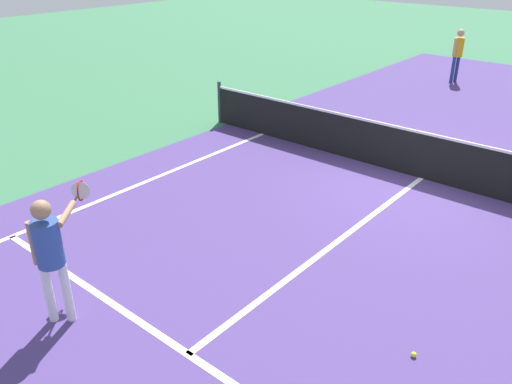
{
  "coord_description": "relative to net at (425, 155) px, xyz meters",
  "views": [
    {
      "loc": [
        3.51,
        -9.37,
        4.29
      ],
      "look_at": [
        -0.83,
        -4.19,
        1.0
      ],
      "focal_mm": 36.29,
      "sensor_mm": 36.0,
      "label": 1
    }
  ],
  "objects": [
    {
      "name": "court_surface_inbounds",
      "position": [
        0.0,
        0.0,
        -0.49
      ],
      "size": [
        10.62,
        24.4,
        0.0
      ],
      "primitive_type": "cube",
      "color": "#4C387A",
      "rests_on": "ground_plane"
    },
    {
      "name": "line_center_service",
      "position": [
        0.0,
        -3.2,
        -0.49
      ],
      "size": [
        0.1,
        6.4,
        0.01
      ],
      "primitive_type": "cube",
      "color": "white",
      "rests_on": "ground_plane"
    },
    {
      "name": "line_sideline_left",
      "position": [
        -4.11,
        -5.95,
        -0.49
      ],
      "size": [
        0.1,
        11.89,
        0.01
      ],
      "primitive_type": "cube",
      "color": "white",
      "rests_on": "ground_plane"
    },
    {
      "name": "net",
      "position": [
        0.0,
        0.0,
        0.0
      ],
      "size": [
        11.2,
        0.09,
        1.07
      ],
      "color": "#33383D",
      "rests_on": "ground_plane"
    },
    {
      "name": "tennis_ball_mid_court",
      "position": [
        2.01,
        -4.77,
        -0.46
      ],
      "size": [
        0.07,
        0.07,
        0.07
      ],
      "primitive_type": "sphere",
      "color": "#CCE033",
      "rests_on": "ground_plane"
    },
    {
      "name": "ground_plane",
      "position": [
        0.0,
        0.0,
        -0.49
      ],
      "size": [
        60.0,
        60.0,
        0.0
      ],
      "primitive_type": "plane",
      "color": "#38724C"
    },
    {
      "name": "line_service_near",
      "position": [
        0.0,
        -6.4,
        -0.49
      ],
      "size": [
        8.22,
        0.1,
        0.01
      ],
      "primitive_type": "cube",
      "color": "white",
      "rests_on": "ground_plane"
    },
    {
      "name": "player_near",
      "position": [
        -1.67,
        -6.96,
        0.55
      ],
      "size": [
        0.74,
        1.07,
        1.68
      ],
      "color": "white",
      "rests_on": "ground_plane"
    },
    {
      "name": "player_far",
      "position": [
        -2.49,
        8.13,
        0.57
      ],
      "size": [
        0.32,
        0.41,
        1.72
      ],
      "color": "navy",
      "rests_on": "ground_plane"
    }
  ]
}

